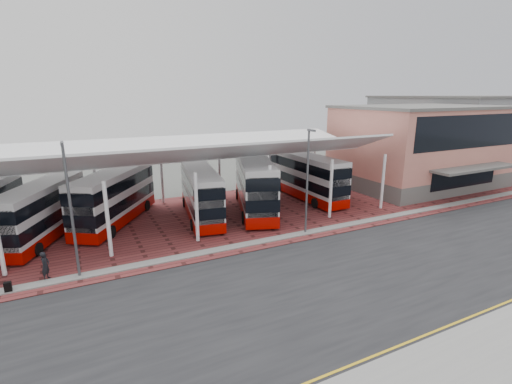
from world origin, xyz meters
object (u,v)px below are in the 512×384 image
at_px(bus_3, 201,193).
at_px(pedestrian, 45,266).
at_px(terminal, 420,146).
at_px(bus_1, 42,212).
at_px(bus_5, 306,177).
at_px(bus_4, 255,185).
at_px(bus_2, 115,197).

distance_m(bus_3, pedestrian, 13.68).
height_order(terminal, bus_1, terminal).
xyz_separation_m(bus_5, pedestrian, (-23.40, -7.93, -1.39)).
distance_m(bus_1, bus_3, 12.09).
relative_size(bus_5, pedestrian, 6.43).
bearing_deg(bus_4, bus_5, 31.15).
relative_size(bus_2, bus_3, 0.97).
xyz_separation_m(terminal, pedestrian, (-38.70, -7.14, -3.75)).
distance_m(terminal, bus_5, 15.50).
bearing_deg(bus_3, bus_4, 6.97).
xyz_separation_m(bus_4, bus_5, (6.60, 1.31, -0.16)).
bearing_deg(bus_1, terminal, 24.16).
distance_m(terminal, pedestrian, 39.54).
relative_size(bus_2, bus_5, 0.94).
distance_m(terminal, bus_1, 39.15).
height_order(bus_2, bus_5, bus_5).
height_order(bus_3, bus_4, bus_4).
bearing_deg(pedestrian, bus_2, -5.13).
distance_m(bus_2, bus_4, 12.07).
bearing_deg(bus_2, pedestrian, -86.92).
bearing_deg(pedestrian, bus_4, -44.04).
bearing_deg(bus_2, bus_4, 23.15).
xyz_separation_m(bus_1, bus_2, (5.25, 1.33, 0.13)).
distance_m(bus_5, pedestrian, 24.75).
xyz_separation_m(bus_2, bus_3, (6.84, -1.69, -0.07)).
xyz_separation_m(bus_2, bus_5, (18.51, -0.68, 0.06)).
height_order(terminal, bus_5, terminal).
distance_m(bus_1, bus_5, 23.77).
distance_m(bus_1, pedestrian, 7.39).
bearing_deg(bus_4, bus_2, -169.62).
bearing_deg(bus_1, pedestrian, -62.80).
bearing_deg(bus_1, bus_2, 38.58).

